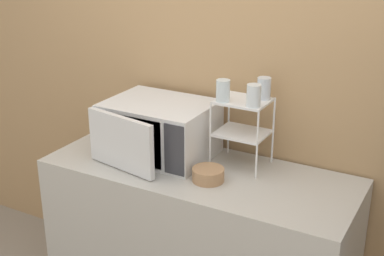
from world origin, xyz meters
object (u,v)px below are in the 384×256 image
object	(u,v)px
microwave	(158,129)
glass_back_right	(264,88)
dish_rack	(243,119)
bowl	(208,175)
glass_front_right	(254,95)
glass_front_left	(223,91)

from	to	relation	value
microwave	glass_back_right	bearing A→B (deg)	17.53
dish_rack	bowl	distance (m)	0.34
microwave	glass_front_right	xyz separation A→B (m)	(0.52, 0.03, 0.26)
bowl	microwave	bearing A→B (deg)	158.90
dish_rack	glass_front_right	distance (m)	0.19
glass_back_right	bowl	world-z (taller)	glass_back_right
dish_rack	glass_front_right	world-z (taller)	glass_front_right
microwave	glass_back_right	world-z (taller)	glass_back_right
microwave	glass_back_right	distance (m)	0.61
glass_back_right	glass_front_right	distance (m)	0.14
dish_rack	glass_front_right	bearing A→B (deg)	-40.09
glass_front_right	bowl	size ratio (longest dim) A/B	0.69
dish_rack	bowl	bearing A→B (deg)	-104.93
glass_front_right	bowl	xyz separation A→B (m)	(-0.15, -0.18, -0.38)
dish_rack	glass_back_right	xyz separation A→B (m)	(0.08, 0.07, 0.15)
microwave	glass_front_right	bearing A→B (deg)	3.24
glass_back_right	glass_front_right	size ratio (longest dim) A/B	1.00
dish_rack	glass_front_left	world-z (taller)	glass_front_left
glass_front_left	bowl	size ratio (longest dim) A/B	0.69
dish_rack	glass_front_right	xyz separation A→B (m)	(0.08, -0.07, 0.15)
glass_front_right	bowl	distance (m)	0.44
glass_back_right	glass_front_right	bearing A→B (deg)	-89.14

